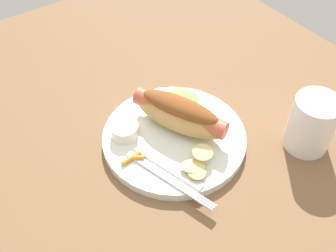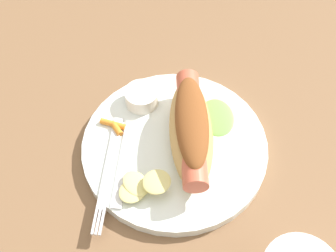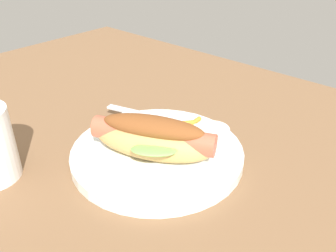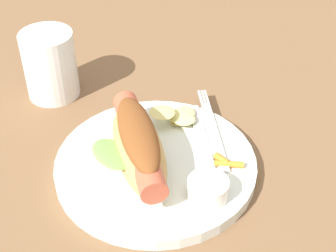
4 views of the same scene
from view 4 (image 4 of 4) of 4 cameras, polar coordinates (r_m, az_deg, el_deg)
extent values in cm
cube|color=brown|center=(67.28, -2.37, -3.30)|extent=(120.00, 90.00, 1.80)
cylinder|color=white|center=(63.36, -1.39, -4.42)|extent=(25.11, 25.11, 1.60)
ellipsoid|color=tan|center=(60.72, -3.74, -2.48)|extent=(17.76, 12.07, 5.21)
cylinder|color=#C1563D|center=(60.12, -3.77, -1.83)|extent=(17.08, 9.95, 3.18)
ellipsoid|color=brown|center=(59.19, -3.83, -0.78)|extent=(14.86, 9.74, 2.73)
ellipsoid|color=#7FC65B|center=(58.57, -6.36, -3.17)|extent=(7.45, 7.08, 1.58)
cylinder|color=white|center=(57.86, 4.53, -7.09)|extent=(4.79, 4.79, 2.34)
cube|color=silver|center=(66.37, 5.28, -1.06)|extent=(13.63, 5.07, 0.40)
cube|color=silver|center=(73.03, 4.37, 3.24)|extent=(3.15, 1.19, 0.40)
cube|color=silver|center=(72.95, 4.03, 3.22)|extent=(3.15, 1.19, 0.40)
cube|color=silver|center=(72.88, 3.68, 3.20)|extent=(3.15, 1.19, 0.40)
cube|color=silver|center=(66.08, 3.75, -1.20)|extent=(13.03, 5.10, 0.36)
ellipsoid|color=#DAD07D|center=(68.70, 1.71, 0.77)|extent=(4.60, 4.65, 0.50)
ellipsoid|color=#DAD07D|center=(68.66, 1.67, 1.31)|extent=(4.76, 4.37, 0.72)
ellipsoid|color=#DAD07D|center=(67.84, 1.57, 0.95)|extent=(4.53, 4.89, 0.92)
ellipsoid|color=#DAD07D|center=(66.99, -0.65, 1.53)|extent=(4.93, 4.92, 0.74)
cylinder|color=orange|center=(62.15, 6.89, -4.29)|extent=(1.06, 3.65, 0.81)
cylinder|color=orange|center=(62.58, 6.07, -3.78)|extent=(1.95, 2.15, 0.91)
cylinder|color=white|center=(76.00, -13.18, 6.75)|extent=(7.68, 7.68, 10.08)
camera|label=1|loc=(0.84, 29.91, 40.92)|focal=42.01mm
camera|label=2|loc=(0.79, -7.69, 44.19)|focal=47.30mm
camera|label=3|loc=(0.45, -56.32, 3.74)|focal=38.47mm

